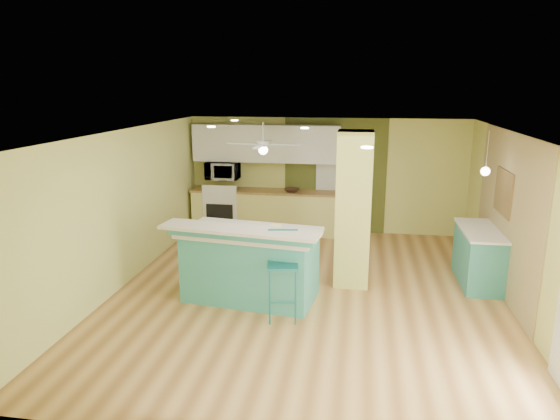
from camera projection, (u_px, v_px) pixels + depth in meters
The scene contains 22 objects.
floor at pixel (308, 293), 7.87m from camera, with size 6.00×7.00×0.01m, color olive.
ceiling at pixel (311, 133), 7.25m from camera, with size 6.00×7.00×0.01m, color white.
wall_back at pixel (326, 176), 10.91m from camera, with size 6.00×0.01×2.50m, color #D1D170.
wall_front at pixel (266, 321), 4.20m from camera, with size 6.00×0.01×2.50m, color #D1D170.
wall_left at pixel (124, 208), 8.03m from camera, with size 0.01×7.00×2.50m, color #D1D170.
wall_right at pixel (519, 224), 7.09m from camera, with size 0.01×7.00×2.50m, color #D1D170.
wood_panel at pixel (507, 214), 7.67m from camera, with size 0.02×3.40×2.50m, color #988156.
olive_accent at pixel (335, 176), 10.87m from camera, with size 2.20×0.02×2.50m, color #4D5321.
interior_door at pixel (335, 187), 10.90m from camera, with size 0.82×0.05×2.00m, color silver.
column at pixel (353, 210), 7.94m from camera, with size 0.55×0.55×2.50m, color #B9BC57.
kitchen_run at pixel (265, 211), 11.01m from camera, with size 3.25×0.63×0.94m.
stove at pixel (224, 210), 11.16m from camera, with size 0.76×0.66×1.08m.
upper_cabinets at pixel (266, 143), 10.77m from camera, with size 3.20×0.34×0.80m, color white.
microwave at pixel (223, 171), 10.95m from camera, with size 0.70×0.48×0.39m, color white.
ceiling_fan at pixel (263, 145), 9.44m from camera, with size 1.41×1.41×0.61m.
pendant_lamp at pixel (485, 171), 7.71m from camera, with size 0.14×0.14×0.69m.
wall_decor at pixel (504, 192), 7.79m from camera, with size 0.03×0.90×0.70m, color brown.
peninsula at pixel (250, 263), 7.52m from camera, with size 2.35×1.50×1.23m.
bar_stool at pixel (283, 260), 6.86m from camera, with size 0.47×0.47×1.25m.
side_counter at pixel (478, 256), 8.15m from camera, with size 0.61×1.43×0.92m.
fruit_bowl at pixel (292, 190), 10.72m from camera, with size 0.32×0.32×0.08m, color #382216.
canister at pixel (276, 230), 7.18m from camera, with size 0.17×0.17×0.15m, color yellow.
Camera 1 is at (0.73, -7.29, 3.18)m, focal length 32.00 mm.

